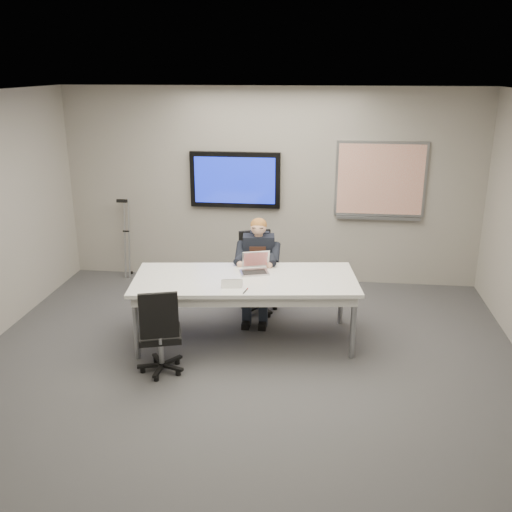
# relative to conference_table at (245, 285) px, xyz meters

# --- Properties ---
(floor) EXTENTS (6.00, 6.00, 0.02)m
(floor) POSITION_rel_conference_table_xyz_m (0.08, -0.92, -0.69)
(floor) COLOR #3C3C3F
(floor) RESTS_ON ground
(ceiling) EXTENTS (6.00, 6.00, 0.02)m
(ceiling) POSITION_rel_conference_table_xyz_m (0.08, -0.92, 2.11)
(ceiling) COLOR white
(ceiling) RESTS_ON wall_back
(wall_back) EXTENTS (6.00, 0.02, 2.80)m
(wall_back) POSITION_rel_conference_table_xyz_m (0.08, 2.08, 0.71)
(wall_back) COLOR #9A958B
(wall_back) RESTS_ON ground
(wall_front) EXTENTS (6.00, 0.02, 2.80)m
(wall_front) POSITION_rel_conference_table_xyz_m (0.08, -3.92, 0.71)
(wall_front) COLOR #9A958B
(wall_front) RESTS_ON ground
(conference_table) EXTENTS (2.63, 1.36, 0.78)m
(conference_table) POSITION_rel_conference_table_xyz_m (0.00, 0.00, 0.00)
(conference_table) COLOR white
(conference_table) RESTS_ON ground
(tv_display) EXTENTS (1.30, 0.09, 0.80)m
(tv_display) POSITION_rel_conference_table_xyz_m (-0.42, 2.02, 0.81)
(tv_display) COLOR black
(tv_display) RESTS_ON wall_back
(whiteboard) EXTENTS (1.25, 0.08, 1.10)m
(whiteboard) POSITION_rel_conference_table_xyz_m (1.63, 2.05, 0.84)
(whiteboard) COLOR #92959A
(whiteboard) RESTS_ON wall_back
(office_chair_far) EXTENTS (0.64, 0.64, 1.04)m
(office_chair_far) POSITION_rel_conference_table_xyz_m (0.05, 0.88, -0.36)
(office_chair_far) COLOR black
(office_chair_far) RESTS_ON ground
(office_chair_near) EXTENTS (0.57, 0.57, 0.96)m
(office_chair_near) POSITION_rel_conference_table_xyz_m (-0.76, -0.86, -0.39)
(office_chair_near) COLOR black
(office_chair_near) RESTS_ON ground
(seated_person) EXTENTS (0.41, 0.71, 1.27)m
(seated_person) POSITION_rel_conference_table_xyz_m (0.06, 0.64, -0.17)
(seated_person) COLOR #1C2330
(seated_person) RESTS_ON office_chair_far
(crutch) EXTENTS (0.32, 0.48, 1.28)m
(crutch) POSITION_rel_conference_table_xyz_m (-2.05, 1.90, -0.06)
(crutch) COLOR #A6A9AE
(crutch) RESTS_ON ground
(laptop) EXTENTS (0.37, 0.39, 0.23)m
(laptop) POSITION_rel_conference_table_xyz_m (0.09, 0.22, 0.15)
(laptop) COLOR silver
(laptop) RESTS_ON conference_table
(name_tent) EXTENTS (0.23, 0.10, 0.09)m
(name_tent) POSITION_rel_conference_table_xyz_m (-0.10, -0.30, 0.13)
(name_tent) COLOR white
(name_tent) RESTS_ON conference_table
(pen) EXTENTS (0.04, 0.15, 0.01)m
(pen) POSITION_rel_conference_table_xyz_m (0.06, -0.40, 0.10)
(pen) COLOR black
(pen) RESTS_ON conference_table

